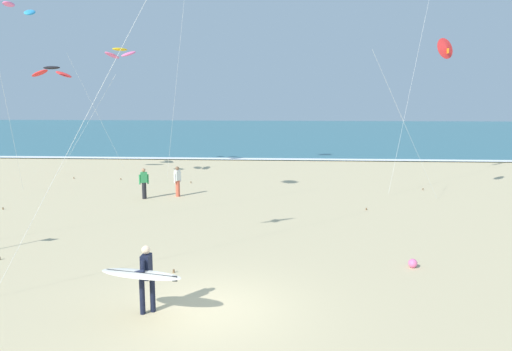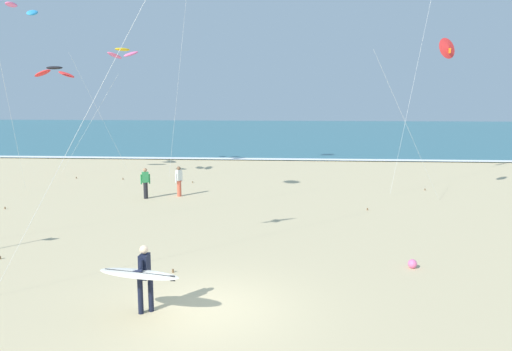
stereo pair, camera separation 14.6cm
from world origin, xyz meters
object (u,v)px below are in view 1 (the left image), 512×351
surfer_lead (144,274)px  kite_arc_golden_close (120,53)px  bystander_green_top (144,183)px  beach_ball (413,263)px  kite_arc_rose_outer (9,10)px  bystander_white_top (178,181)px  kite_arc_charcoal_mid (52,72)px  kite_delta_scarlet_far (446,49)px

surfer_lead → kite_arc_golden_close: size_ratio=0.23×
bystander_green_top → beach_ball: size_ratio=5.68×
kite_arc_golden_close → beach_ball: kite_arc_golden_close is taller
kite_arc_rose_outer → bystander_white_top: kite_arc_rose_outer is taller
bystander_white_top → kite_arc_charcoal_mid: bearing=146.1°
kite_arc_rose_outer → beach_ball: bearing=-30.7°
kite_arc_charcoal_mid → kite_arc_golden_close: kite_arc_golden_close is taller
bystander_green_top → bystander_white_top: bearing=23.5°
kite_delta_scarlet_far → bystander_green_top: 16.28m
bystander_green_top → kite_arc_charcoal_mid: bearing=138.2°
kite_arc_rose_outer → surfer_lead: bearing=-52.9°
kite_arc_golden_close → bystander_white_top: kite_arc_golden_close is taller
kite_delta_scarlet_far → bystander_white_top: (-13.27, 0.10, -6.63)m
kite_arc_rose_outer → beach_ball: (18.43, -10.95, -9.51)m
bystander_green_top → beach_ball: (11.18, -9.46, -0.67)m
bystander_white_top → kite_delta_scarlet_far: bearing=-0.4°
surfer_lead → bystander_white_top: (-2.33, 13.95, -0.23)m
kite_arc_golden_close → bystander_white_top: bearing=-55.9°
kite_arc_charcoal_mid → kite_arc_golden_close: (3.87, 1.89, 1.31)m
bystander_white_top → kite_arc_rose_outer: bearing=174.8°
kite_arc_rose_outer → bystander_green_top: (7.25, -1.49, -8.84)m
kite_arc_rose_outer → beach_ball: size_ratio=35.78×
kite_delta_scarlet_far → beach_ball: kite_delta_scarlet_far is taller
kite_delta_scarlet_far → kite_arc_golden_close: size_ratio=0.96×
bystander_green_top → kite_delta_scarlet_far: bearing=2.3°
bystander_white_top → bystander_green_top: bearing=-156.5°
kite_delta_scarlet_far → kite_arc_rose_outer: (-22.10, 0.90, 2.20)m
beach_ball → kite_arc_charcoal_mid: bearing=139.1°
kite_delta_scarlet_far → kite_arc_golden_close: kite_arc_golden_close is taller
kite_arc_golden_close → kite_arc_rose_outer: bearing=-113.8°
kite_delta_scarlet_far → kite_arc_golden_close: bearing=156.2°
kite_arc_rose_outer → bystander_green_top: kite_arc_rose_outer is taller
kite_arc_charcoal_mid → bystander_green_top: kite_arc_charcoal_mid is taller
surfer_lead → kite_delta_scarlet_far: (10.94, 13.85, 6.40)m
surfer_lead → kite_arc_golden_close: kite_arc_golden_close is taller
bystander_green_top → bystander_white_top: 1.73m
kite_arc_charcoal_mid → beach_ball: bearing=-40.9°
kite_arc_rose_outer → bystander_white_top: size_ratio=6.30×
kite_arc_golden_close → kite_arc_rose_outer: 8.27m
bystander_green_top → kite_arc_golden_close: bearing=114.1°
kite_arc_charcoal_mid → kite_arc_golden_close: size_ratio=0.85×
kite_arc_charcoal_mid → bystander_white_top: kite_arc_charcoal_mid is taller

